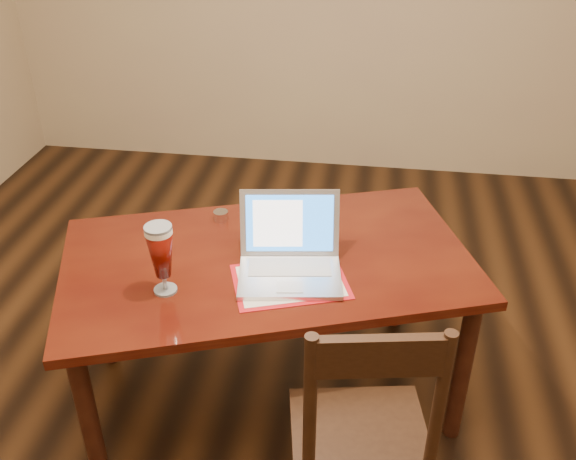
# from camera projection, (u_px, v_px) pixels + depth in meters

# --- Properties ---
(ground) EXTENTS (5.00, 5.00, 0.00)m
(ground) POSITION_uv_depth(u_px,v_px,m) (282.00, 430.00, 2.59)
(ground) COLOR black
(ground) RESTS_ON ground
(dining_table) EXTENTS (1.70, 1.30, 0.97)m
(dining_table) POSITION_uv_depth(u_px,v_px,m) (266.00, 275.00, 2.42)
(dining_table) COLOR #481509
(dining_table) RESTS_ON ground
(dining_chair) EXTENTS (0.49, 0.48, 1.00)m
(dining_chair) POSITION_uv_depth(u_px,v_px,m) (362.00, 441.00, 1.96)
(dining_chair) COLOR black
(dining_chair) RESTS_ON ground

